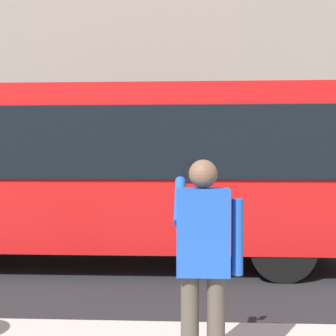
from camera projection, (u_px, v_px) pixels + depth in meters
name	position (u px, v px, depth m)	size (l,w,h in m)	color
ground_plane	(204.00, 259.00, 8.04)	(60.00, 60.00, 0.00)	#232326
building_facade_far	(198.00, 36.00, 14.70)	(28.00, 1.55, 12.00)	gray
red_bus	(98.00, 168.00, 7.78)	(9.05, 2.54, 3.08)	red
pedestrian_photographer	(203.00, 252.00, 3.34)	(0.53, 0.52, 1.70)	#4C4238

